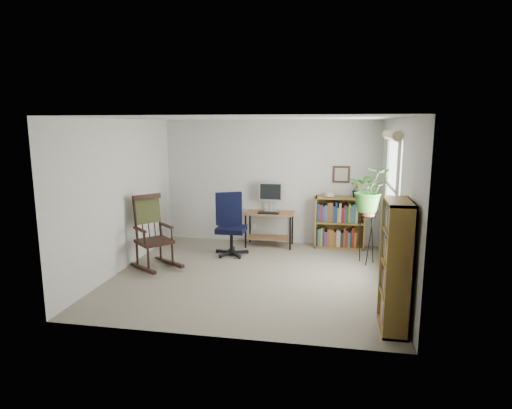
% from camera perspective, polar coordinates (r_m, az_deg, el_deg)
% --- Properties ---
extents(floor, '(4.20, 4.00, 0.00)m').
position_cam_1_polar(floor, '(6.74, -0.61, -9.43)').
color(floor, gray).
rests_on(floor, ground).
extents(ceiling, '(4.20, 4.00, 0.00)m').
position_cam_1_polar(ceiling, '(6.34, -0.65, 11.43)').
color(ceiling, silver).
rests_on(ceiling, ground).
extents(wall_back, '(4.20, 0.00, 2.40)m').
position_cam_1_polar(wall_back, '(8.38, 1.93, 2.97)').
color(wall_back, beige).
rests_on(wall_back, ground).
extents(wall_front, '(4.20, 0.00, 2.40)m').
position_cam_1_polar(wall_front, '(4.52, -5.39, -3.57)').
color(wall_front, beige).
rests_on(wall_front, ground).
extents(wall_left, '(0.00, 4.00, 2.40)m').
position_cam_1_polar(wall_left, '(7.12, -17.47, 1.15)').
color(wall_left, beige).
rests_on(wall_left, ground).
extents(wall_right, '(0.00, 4.00, 2.40)m').
position_cam_1_polar(wall_right, '(6.38, 18.23, 0.08)').
color(wall_right, beige).
rests_on(wall_right, ground).
extents(window, '(0.12, 1.20, 1.50)m').
position_cam_1_polar(window, '(6.64, 17.63, 2.25)').
color(window, white).
rests_on(window, wall_right).
extents(desk, '(0.92, 0.51, 0.66)m').
position_cam_1_polar(desk, '(8.24, 1.79, -3.30)').
color(desk, brown).
rests_on(desk, floor).
extents(monitor, '(0.46, 0.16, 0.56)m').
position_cam_1_polar(monitor, '(8.26, 1.96, 1.05)').
color(monitor, '#B8B8BD').
rests_on(monitor, desk).
extents(keyboard, '(0.40, 0.15, 0.02)m').
position_cam_1_polar(keyboard, '(8.05, 1.68, -1.13)').
color(keyboard, black).
rests_on(keyboard, desk).
extents(office_chair, '(0.81, 0.81, 1.13)m').
position_cam_1_polar(office_chair, '(7.63, -3.32, -2.66)').
color(office_chair, black).
rests_on(office_chair, floor).
extents(rocking_chair, '(1.20, 1.17, 1.21)m').
position_cam_1_polar(rocking_chair, '(7.12, -13.45, -3.53)').
color(rocking_chair, black).
rests_on(rocking_chair, floor).
extents(low_bookshelf, '(0.93, 0.31, 0.98)m').
position_cam_1_polar(low_bookshelf, '(8.24, 11.10, -2.37)').
color(low_bookshelf, olive).
rests_on(low_bookshelf, floor).
extents(tall_bookshelf, '(0.28, 0.65, 1.49)m').
position_cam_1_polar(tall_bookshelf, '(5.08, 18.12, -7.79)').
color(tall_bookshelf, olive).
rests_on(tall_bookshelf, floor).
extents(plant_stand, '(0.32, 0.32, 0.96)m').
position_cam_1_polar(plant_stand, '(7.42, 14.62, -4.04)').
color(plant_stand, black).
rests_on(plant_stand, floor).
extents(spider_plant, '(1.69, 1.88, 1.46)m').
position_cam_1_polar(spider_plant, '(7.22, 15.04, 4.76)').
color(spider_plant, '#306824').
rests_on(spider_plant, plant_stand).
extents(potted_plant_small, '(0.13, 0.24, 0.11)m').
position_cam_1_polar(potted_plant_small, '(8.16, 13.20, 1.32)').
color(potted_plant_small, '#306824').
rests_on(potted_plant_small, low_bookshelf).
extents(framed_picture, '(0.32, 0.04, 0.32)m').
position_cam_1_polar(framed_picture, '(8.24, 11.30, 3.95)').
color(framed_picture, black).
rests_on(framed_picture, wall_back).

